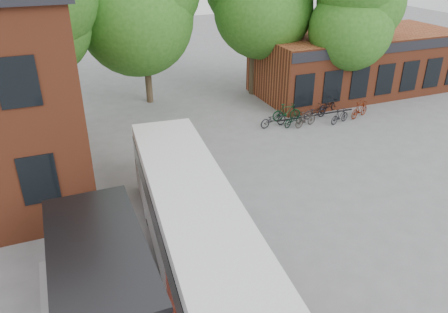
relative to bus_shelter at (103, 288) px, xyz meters
name	(u,v)px	position (x,y,z in m)	size (l,w,h in m)	color
ground	(242,264)	(4.50, 1.00, -1.45)	(100.00, 100.00, 0.00)	slate
shop_row	(356,62)	(19.50, 15.00, 0.55)	(14.00, 6.20, 4.00)	brown
bus_shelter	(103,288)	(0.00, 0.00, 0.00)	(3.60, 7.00, 2.90)	black
bike_rail	(315,118)	(13.78, 11.00, -1.26)	(5.20, 0.10, 0.38)	black
tree_0	(18,26)	(-1.50, 17.00, 4.05)	(7.92, 7.92, 11.00)	#255917
tree_1	(144,21)	(5.50, 18.00, 3.75)	(7.92, 7.92, 10.40)	#255917
tree_2	(254,11)	(12.50, 17.00, 4.05)	(7.92, 7.92, 11.00)	#255917
tree_3	(356,30)	(17.50, 13.00, 3.19)	(7.04, 7.04, 9.28)	#255917
city_bus	(194,229)	(3.04, 1.54, 0.02)	(2.47, 11.59, 2.94)	#AE240F
bicycle_0	(273,119)	(11.04, 11.13, -1.00)	(0.60, 1.71, 0.90)	black
bicycle_1	(287,112)	(12.21, 11.67, -0.92)	(0.50, 1.76, 1.06)	black
bicycle_2	(293,119)	(12.17, 10.79, -1.05)	(0.53, 1.52, 0.80)	black
bicycle_3	(306,119)	(12.75, 10.44, -0.97)	(0.45, 1.59, 0.96)	#342E2A
bicycle_4	(315,112)	(13.96, 11.36, -1.04)	(0.54, 1.56, 0.82)	black
bicycle_5	(340,116)	(14.87, 10.12, -1.00)	(0.42, 1.49, 0.90)	black
bicycle_6	(329,106)	(15.34, 11.92, -1.04)	(0.55, 1.57, 0.82)	black
bicycle_7	(360,110)	(16.53, 10.47, -0.95)	(0.47, 1.65, 0.99)	#5F1B09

